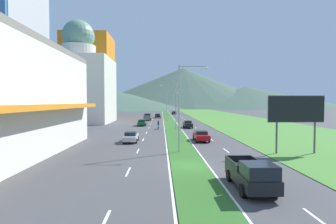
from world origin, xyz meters
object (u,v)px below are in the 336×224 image
object	(u,v)px
pickup_truck_0	(147,117)
billboard_roadside	(296,111)
car_5	(158,116)
street_lamp_near	(182,102)
car_0	(174,113)
street_lamp_mid	(174,103)
street_lamp_far	(168,104)
car_2	(131,137)
motorcycle_rider	(158,125)
car_3	(142,123)
car_4	(201,136)
pickup_truck_1	(252,175)
car_1	(188,124)

from	to	relation	value
pickup_truck_0	billboard_roadside	bearing A→B (deg)	-160.57
car_5	pickup_truck_0	size ratio (longest dim) A/B	0.76
street_lamp_near	car_0	world-z (taller)	street_lamp_near
street_lamp_mid	street_lamp_far	world-z (taller)	street_lamp_mid
car_2	motorcycle_rider	world-z (taller)	motorcycle_rider
pickup_truck_0	street_lamp_far	bearing A→B (deg)	-120.20
street_lamp_near	street_lamp_mid	xyz separation A→B (m)	(0.28, 24.22, -0.26)
street_lamp_near	car_3	world-z (taller)	street_lamp_near
street_lamp_mid	car_2	world-z (taller)	street_lamp_mid
car_0	motorcycle_rider	distance (m)	65.06
street_lamp_mid	pickup_truck_0	xyz separation A→B (m)	(-6.80, 27.88, -4.34)
car_4	pickup_truck_1	distance (m)	21.61
street_lamp_near	pickup_truck_0	xyz separation A→B (m)	(-6.52, 52.10, -4.61)
street_lamp_far	car_3	size ratio (longest dim) A/B	1.82
car_1	car_5	world-z (taller)	car_1
billboard_roadside	pickup_truck_0	bearing A→B (deg)	109.43
car_1	motorcycle_rider	bearing A→B (deg)	-69.25
car_1	street_lamp_mid	bearing A→B (deg)	-38.32
car_5	motorcycle_rider	bearing A→B (deg)	-179.05
motorcycle_rider	street_lamp_mid	bearing A→B (deg)	-116.58
car_3	pickup_truck_1	size ratio (longest dim) A/B	0.88
billboard_roadside	car_5	xyz separation A→B (m)	(-15.79, 65.12, -3.90)
car_1	pickup_truck_1	xyz separation A→B (m)	(-0.00, -41.05, 0.19)
billboard_roadside	pickup_truck_1	distance (m)	15.11
street_lamp_near	street_lamp_mid	world-z (taller)	street_lamp_near
car_4	car_1	bearing A→B (deg)	179.97
street_lamp_mid	car_0	size ratio (longest dim) A/B	2.11
pickup_truck_1	motorcycle_rider	size ratio (longest dim) A/B	2.70
car_2	pickup_truck_1	size ratio (longest dim) A/B	0.85
street_lamp_near	car_0	size ratio (longest dim) A/B	2.22
car_4	pickup_truck_1	bearing A→B (deg)	0.02
pickup_truck_1	car_5	bearing A→B (deg)	-174.80
street_lamp_mid	car_1	size ratio (longest dim) A/B	2.02
street_lamp_mid	billboard_roadside	bearing A→B (deg)	-64.70
car_4	street_lamp_near	bearing A→B (deg)	-21.33
street_lamp_mid	billboard_roadside	size ratio (longest dim) A/B	1.45
pickup_truck_1	pickup_truck_0	bearing A→B (deg)	-171.27
car_0	car_3	world-z (taller)	car_3
car_2	street_lamp_far	bearing A→B (deg)	-8.92
motorcycle_rider	street_lamp_near	bearing A→B (deg)	-173.55
street_lamp_near	car_3	bearing A→B (deg)	101.55
car_0	billboard_roadside	bearing A→B (deg)	5.42
street_lamp_far	car_2	distance (m)	41.17
motorcycle_rider	car_0	bearing A→B (deg)	-5.70
street_lamp_mid	street_lamp_far	distance (m)	24.22
car_4	pickup_truck_0	world-z (taller)	pickup_truck_0
car_1	car_3	xyz separation A→B (m)	(-10.32, 5.39, -0.04)
street_lamp_near	car_4	bearing A→B (deg)	68.67
street_lamp_near	pickup_truck_0	bearing A→B (deg)	97.14
street_lamp_near	motorcycle_rider	size ratio (longest dim) A/B	4.84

